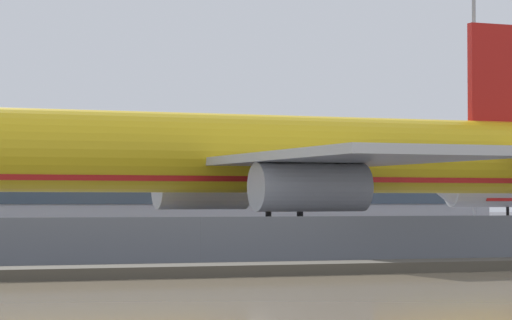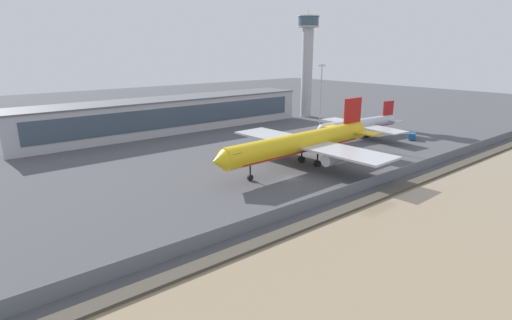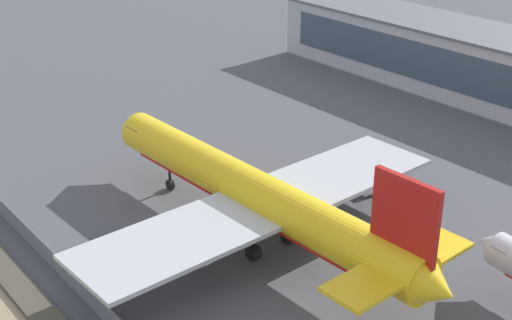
% 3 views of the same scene
% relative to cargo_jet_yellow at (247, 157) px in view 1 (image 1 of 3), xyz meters
% --- Properties ---
extents(ground_plane, '(500.00, 500.00, 0.00)m').
position_rel_cargo_jet_yellow_xyz_m(ground_plane, '(-9.79, -5.89, -6.29)').
color(ground_plane, '#4C4C51').
extents(shoreline_seawall, '(320.00, 3.00, 0.50)m').
position_rel_cargo_jet_yellow_xyz_m(shoreline_seawall, '(-9.79, -26.39, -6.04)').
color(shoreline_seawall, '#474238').
rests_on(shoreline_seawall, ground).
extents(perimeter_fence, '(280.00, 0.10, 2.53)m').
position_rel_cargo_jet_yellow_xyz_m(perimeter_fence, '(-9.79, -21.89, -5.02)').
color(perimeter_fence, slate).
rests_on(perimeter_fence, ground).
extents(cargo_jet_yellow, '(56.68, 48.53, 16.48)m').
position_rel_cargo_jet_yellow_xyz_m(cargo_jet_yellow, '(0.00, 0.00, 0.00)').
color(cargo_jet_yellow, yellow).
rests_on(cargo_jet_yellow, ground).
extents(baggage_tug, '(2.07, 3.41, 1.80)m').
position_rel_cargo_jet_yellow_xyz_m(baggage_tug, '(-0.19, 20.07, -5.48)').
color(baggage_tug, white).
rests_on(baggage_tug, ground).
extents(terminal_building, '(112.81, 17.24, 12.38)m').
position_rel_cargo_jet_yellow_xyz_m(terminal_building, '(-4.29, 65.43, -0.08)').
color(terminal_building, '#B2B2B7').
rests_on(terminal_building, ground).
extents(apron_light_mast_apron_west, '(3.20, 0.40, 25.15)m').
position_rel_cargo_jet_yellow_xyz_m(apron_light_mast_apron_west, '(28.73, 19.98, 7.61)').
color(apron_light_mast_apron_west, '#93969B').
rests_on(apron_light_mast_apron_west, ground).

